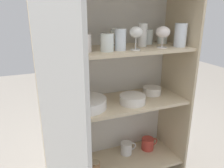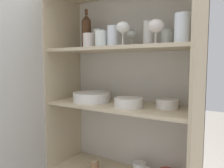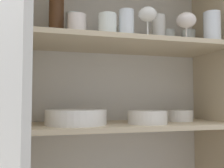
% 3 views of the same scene
% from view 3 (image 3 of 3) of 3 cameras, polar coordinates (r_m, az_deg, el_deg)
% --- Properties ---
extents(cupboard_back_panel, '(0.97, 0.02, 1.49)m').
position_cam_3_polar(cupboard_back_panel, '(1.35, 0.03, -8.60)').
color(cupboard_back_panel, silver).
rests_on(cupboard_back_panel, ground_plane).
extents(cupboard_side_left, '(0.02, 0.39, 1.49)m').
position_cam_3_polar(cupboard_side_left, '(1.13, -21.67, -9.38)').
color(cupboard_side_left, '#CCB793').
rests_on(cupboard_side_left, ground_plane).
extents(cupboard_side_right, '(0.02, 0.39, 1.49)m').
position_cam_3_polar(cupboard_side_right, '(1.39, 21.65, -8.21)').
color(cupboard_side_right, '#CCB793').
rests_on(cupboard_side_right, ground_plane).
extents(shelf_board_middle, '(0.93, 0.35, 0.02)m').
position_cam_3_polar(shelf_board_middle, '(1.17, 2.42, -9.00)').
color(shelf_board_middle, beige).
extents(shelf_board_upper, '(0.93, 0.35, 0.02)m').
position_cam_3_polar(shelf_board_upper, '(1.19, 2.37, 8.45)').
color(shelf_board_upper, beige).
extents(cupboard_door, '(0.13, 0.48, 1.49)m').
position_cam_3_polar(cupboard_door, '(0.70, -21.90, -13.18)').
color(cupboard_door, silver).
rests_on(cupboard_door, ground_plane).
extents(tumbler_glass_0, '(0.08, 0.08, 0.14)m').
position_cam_3_polar(tumbler_glass_0, '(1.24, -8.29, 11.84)').
color(tumbler_glass_0, white).
rests_on(tumbler_glass_0, shelf_board_upper).
extents(tumbler_glass_1, '(0.08, 0.08, 0.10)m').
position_cam_3_polar(tumbler_glass_1, '(1.13, -7.64, 12.29)').
color(tumbler_glass_1, silver).
rests_on(tumbler_glass_1, shelf_board_upper).
extents(tumbler_glass_2, '(0.06, 0.06, 0.15)m').
position_cam_3_polar(tumbler_glass_2, '(1.29, 10.19, 11.38)').
color(tumbler_glass_2, white).
rests_on(tumbler_glass_2, shelf_board_upper).
extents(tumbler_glass_3, '(0.07, 0.07, 0.10)m').
position_cam_3_polar(tumbler_glass_3, '(1.43, 16.39, 9.10)').
color(tumbler_glass_3, white).
rests_on(tumbler_glass_3, shelf_board_upper).
extents(tumbler_glass_4, '(0.08, 0.08, 0.10)m').
position_cam_3_polar(tumbler_glass_4, '(1.39, 11.91, 9.31)').
color(tumbler_glass_4, white).
rests_on(tumbler_glass_4, shelf_board_upper).
extents(tumbler_glass_5, '(0.08, 0.08, 0.10)m').
position_cam_3_polar(tumbler_glass_5, '(1.11, -0.99, 12.49)').
color(tumbler_glass_5, white).
rests_on(tumbler_glass_5, shelf_board_upper).
extents(tumbler_glass_6, '(0.08, 0.08, 0.15)m').
position_cam_3_polar(tumbler_glass_6, '(1.31, 20.96, 11.30)').
color(tumbler_glass_6, white).
rests_on(tumbler_glass_6, shelf_board_upper).
extents(tumbler_glass_7, '(0.07, 0.07, 0.12)m').
position_cam_3_polar(tumbler_glass_7, '(1.14, 3.16, 12.75)').
color(tumbler_glass_7, white).
rests_on(tumbler_glass_7, shelf_board_upper).
extents(wine_glass_0, '(0.08, 0.08, 0.14)m').
position_cam_3_polar(wine_glass_0, '(1.15, 7.75, 14.51)').
color(wine_glass_0, white).
rests_on(wine_glass_0, shelf_board_upper).
extents(wine_glass_1, '(0.07, 0.07, 0.12)m').
position_cam_3_polar(wine_glass_1, '(1.32, 2.47, 11.47)').
color(wine_glass_1, white).
rests_on(wine_glass_1, shelf_board_upper).
extents(wine_glass_2, '(0.09, 0.09, 0.13)m').
position_cam_3_polar(wine_glass_2, '(1.25, 15.84, 12.98)').
color(wine_glass_2, silver).
rests_on(wine_glass_2, shelf_board_upper).
extents(wine_bottle, '(0.07, 0.07, 0.28)m').
position_cam_3_polar(wine_bottle, '(1.21, -12.00, 14.77)').
color(wine_bottle, '#4C2D19').
rests_on(wine_bottle, shelf_board_upper).
extents(plate_stack_white, '(0.25, 0.25, 0.06)m').
position_cam_3_polar(plate_stack_white, '(1.11, -7.83, -7.15)').
color(plate_stack_white, white).
rests_on(plate_stack_white, shelf_board_middle).
extents(mixing_bowl_large, '(0.17, 0.17, 0.06)m').
position_cam_3_polar(mixing_bowl_large, '(1.15, 7.71, -7.03)').
color(mixing_bowl_large, silver).
rests_on(mixing_bowl_large, shelf_board_middle).
extents(serving_bowl_small, '(0.13, 0.13, 0.05)m').
position_cam_3_polar(serving_bowl_small, '(1.33, 14.39, -6.54)').
color(serving_bowl_small, silver).
rests_on(serving_bowl_small, shelf_board_middle).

